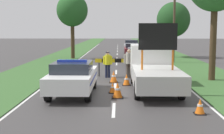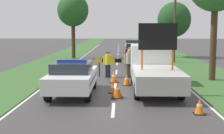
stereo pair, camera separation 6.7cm
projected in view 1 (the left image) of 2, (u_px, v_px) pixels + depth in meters
name	position (u px, v px, depth m)	size (l,w,h in m)	color
ground_plane	(115.00, 91.00, 15.02)	(160.00, 160.00, 0.00)	#3D3A3A
lane_markings	(117.00, 62.00, 28.19)	(7.58, 66.77, 0.01)	silver
grass_verge_left	(65.00, 55.00, 34.99)	(4.02, 120.00, 0.03)	#38602D
grass_verge_right	(170.00, 56.00, 34.74)	(4.02, 120.00, 0.03)	#38602D
police_car	(73.00, 77.00, 14.29)	(1.92, 4.67, 1.61)	white
work_truck	(154.00, 69.00, 15.53)	(2.12, 6.07, 3.25)	white
road_barrier	(115.00, 62.00, 19.66)	(2.49, 0.08, 1.12)	black
police_officer	(108.00, 62.00, 19.22)	(0.58, 0.37, 1.61)	#191E38
pedestrian_civilian	(129.00, 61.00, 19.00)	(0.63, 0.40, 1.76)	brown
traffic_cone_near_police	(118.00, 90.00, 13.60)	(0.51, 0.51, 0.70)	black
traffic_cone_centre_front	(114.00, 77.00, 17.48)	(0.48, 0.48, 0.67)	black
traffic_cone_near_truck	(112.00, 88.00, 14.64)	(0.35, 0.35, 0.49)	black
traffic_cone_behind_barrier	(200.00, 106.00, 11.03)	(0.40, 0.40, 0.56)	black
traffic_cone_lane_edge	(126.00, 80.00, 16.64)	(0.44, 0.44, 0.61)	black
queued_car_suv_grey	(137.00, 56.00, 25.54)	(1.75, 4.53, 1.44)	slate
queued_car_wagon_maroon	(134.00, 50.00, 32.25)	(1.89, 3.93, 1.49)	maroon
queued_car_sedan_silver	(131.00, 46.00, 38.45)	(1.70, 4.25, 1.63)	#B2B2B7
roadside_tree_near_right	(173.00, 20.00, 32.38)	(3.45, 3.45, 5.75)	#42301E
roadside_tree_mid_left	(72.00, 11.00, 30.87)	(3.09, 3.09, 6.45)	#42301E
utility_pole	(174.00, 17.00, 27.29)	(1.20, 0.20, 7.79)	#473828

